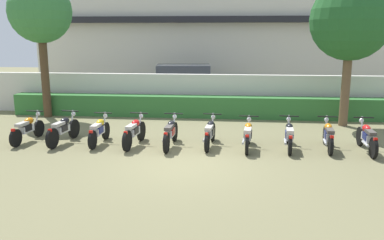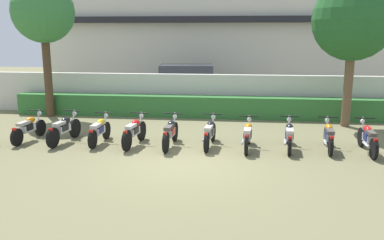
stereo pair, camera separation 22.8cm
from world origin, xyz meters
name	(u,v)px [view 2 (the right image)]	position (x,y,z in m)	size (l,w,h in m)	color
ground	(183,164)	(0.00, 0.00, 0.00)	(60.00, 60.00, 0.00)	olive
building	(218,25)	(0.00, 16.56, 4.00)	(21.29, 6.50, 8.01)	beige
compound_wall	(205,94)	(0.00, 7.00, 0.87)	(20.22, 0.30, 1.73)	silver
hedge_row	(204,107)	(0.00, 6.30, 0.44)	(16.18, 0.70, 0.89)	#337033
parked_car	(189,83)	(-1.10, 10.28, 0.94)	(4.66, 2.45, 1.89)	navy
tree_near_inspector	(43,13)	(-6.50, 5.73, 4.26)	(2.52, 2.52, 5.58)	#4C3823
tree_far_side	(353,21)	(5.50, 5.22, 3.91)	(2.96, 2.96, 5.42)	brown
motorcycle_in_row_0	(29,128)	(-5.36, 1.80, 0.44)	(0.60, 1.89, 0.94)	black
motorcycle_in_row_1	(64,129)	(-4.12, 1.74, 0.46)	(0.60, 1.97, 0.98)	black
motorcycle_in_row_2	(99,130)	(-2.94, 1.74, 0.44)	(0.60, 1.78, 0.94)	black
motorcycle_in_row_3	(134,131)	(-1.78, 1.65, 0.46)	(0.60, 1.91, 0.98)	black
motorcycle_in_row_4	(170,132)	(-0.63, 1.64, 0.46)	(0.60, 1.97, 0.97)	black
motorcycle_in_row_5	(210,133)	(0.59, 1.83, 0.44)	(0.60, 1.89, 0.95)	black
motorcycle_in_row_6	(248,135)	(1.75, 1.63, 0.44)	(0.60, 1.80, 0.95)	black
motorcycle_in_row_7	(289,135)	(3.00, 1.77, 0.44)	(0.60, 1.91, 0.94)	black
motorcycle_in_row_8	(329,136)	(4.17, 1.82, 0.44)	(0.60, 1.82, 0.95)	black
motorcycle_in_row_9	(368,138)	(5.26, 1.68, 0.45)	(0.60, 1.94, 0.96)	black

